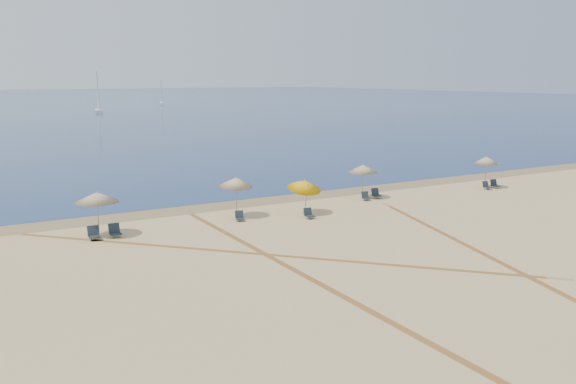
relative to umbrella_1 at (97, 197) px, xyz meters
name	(u,v)px	position (x,y,z in m)	size (l,w,h in m)	color
ground	(563,316)	(11.94, -19.92, -2.16)	(160.00, 160.00, 0.00)	tan
wet_sand	(259,201)	(11.94, 4.08, -2.16)	(500.00, 500.00, 0.00)	olive
umbrella_1	(97,197)	(0.00, 0.00, 0.00)	(2.33, 2.33, 2.50)	gray
umbrella_2	(236,182)	(8.43, 0.38, 0.05)	(2.04, 2.09, 2.59)	gray
umbrella_3	(305,185)	(12.51, -1.00, -0.27)	(2.13, 2.20, 2.44)	gray
umbrella_4	(363,169)	(18.79, 1.33, -0.03)	(2.12, 2.12, 2.47)	gray
umbrella_5	(486,160)	(29.58, -0.12, 0.01)	(1.90, 1.90, 2.52)	gray
chair_1	(94,234)	(-0.41, -0.61, -1.84)	(0.65, 0.75, 0.73)	black
chair_2	(115,231)	(0.71, -0.59, -1.84)	(0.61, 0.72, 0.72)	black
chair_3	(240,217)	(8.18, -0.61, -1.89)	(0.64, 0.70, 0.61)	black
chair_4	(309,214)	(12.13, -2.14, -1.88)	(0.54, 0.63, 0.64)	black
chair_5	(366,197)	(18.53, 0.61, -1.90)	(0.64, 0.70, 0.60)	black
chair_6	(376,194)	(19.67, 0.89, -1.86)	(0.66, 0.75, 0.69)	black
chair_7	(486,186)	(29.13, -0.69, -1.88)	(0.58, 0.66, 0.63)	black
chair_8	(495,184)	(30.13, -0.59, -1.86)	(0.65, 0.74, 0.67)	black
sailboat_1	(161,97)	(54.36, 151.90, 0.11)	(2.82, 5.19, 7.52)	white
sailboat_2	(98,100)	(27.29, 117.65, 0.78)	(3.02, 6.74, 9.74)	white
tire_tracks	(350,263)	(8.97, -10.83, -2.16)	(46.91, 45.63, 0.00)	tan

